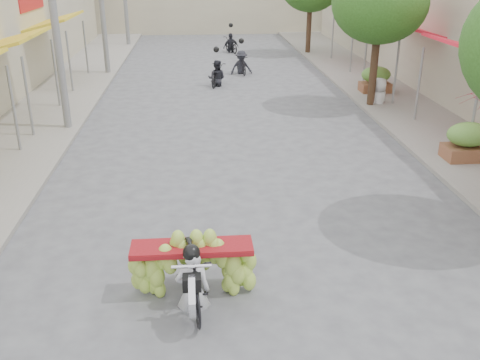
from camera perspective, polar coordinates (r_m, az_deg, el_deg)
sidewalk_left at (r=21.77m, az=-20.33°, el=7.42°), size 4.00×60.00×0.12m
sidewalk_right at (r=22.49m, az=16.86°, el=8.31°), size 4.00×60.00×0.12m
utility_pole_mid at (r=17.86m, az=-19.40°, el=17.47°), size 0.60×0.24×8.00m
street_tree_mid at (r=20.43m, az=14.71°, el=17.81°), size 3.40×3.40×5.25m
produce_crate_mid at (r=15.87m, az=23.17°, el=4.09°), size 1.20×0.88×1.16m
produce_crate_far at (r=22.99m, az=14.28°, el=10.56°), size 1.20×0.88×1.16m
banana_motorbike at (r=8.79m, az=-5.11°, el=-9.14°), size 2.20×1.92×1.94m
pedestrian at (r=21.08m, az=14.80°, el=10.49°), size 1.10×1.04×1.93m
bg_motorbike_a at (r=23.94m, az=-2.51°, el=11.76°), size 1.03×1.72×1.95m
bg_motorbike_b at (r=26.39m, az=0.14°, el=13.09°), size 1.14×1.61×1.95m
bg_motorbike_c at (r=32.64m, az=-0.98°, el=14.83°), size 1.09×1.69×1.95m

